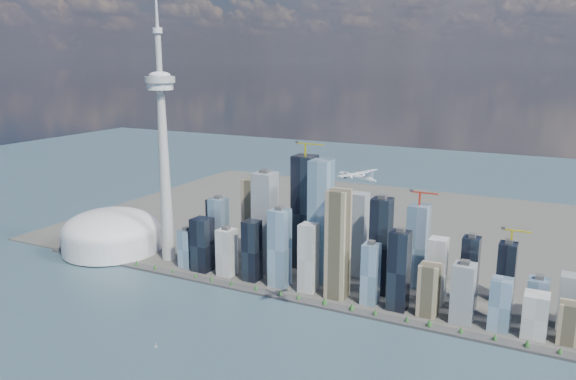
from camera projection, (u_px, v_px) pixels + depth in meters
The scene contains 9 objects.
ground at pixel (202, 371), 720.90m from camera, with size 4000.00×4000.00×0.00m, color #2E4651.
seawall at pixel (289, 298), 937.63m from camera, with size 1100.00×22.00×4.00m, color #383838.
land at pixel (375, 228), 1328.66m from camera, with size 1400.00×900.00×3.00m, color #4C4C47.
shoreline_trees at pixel (289, 294), 936.10m from camera, with size 960.53×7.20×8.80m.
skyscraper_cluster at pixel (342, 247), 970.36m from camera, with size 736.00×142.00×241.97m.
needle_tower at pixel (163, 143), 1069.39m from camera, with size 56.00×56.00×550.50m.
dome_stadium at pixel (111, 233), 1166.71m from camera, with size 200.00×200.00×86.00m.
airplane at pixel (357, 176), 703.36m from camera, with size 61.17×54.89×15.65m.
sailboat_west at pixel (156, 345), 780.11m from camera, with size 6.89×3.75×9.67m.
Camera 1 is at (393.49, -529.01, 389.55)m, focal length 35.00 mm.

